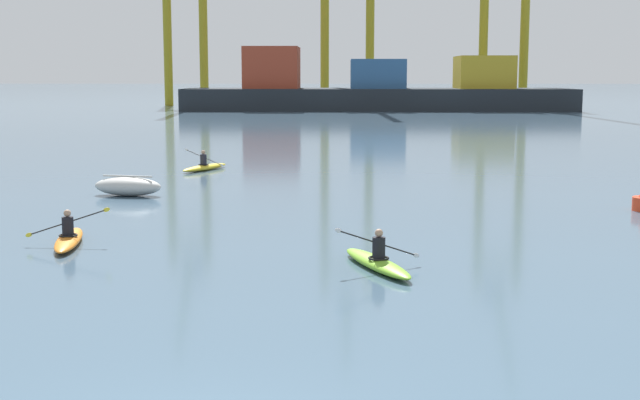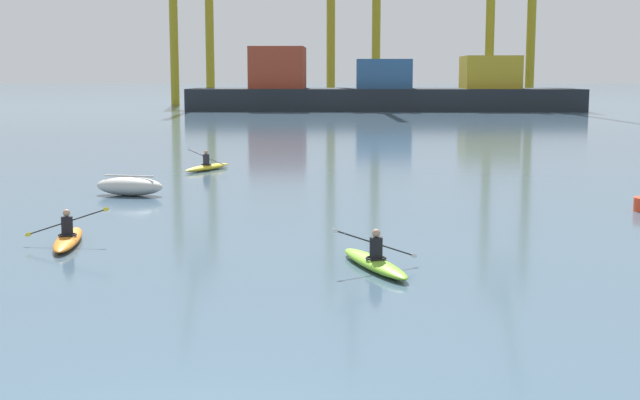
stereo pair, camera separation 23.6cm
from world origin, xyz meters
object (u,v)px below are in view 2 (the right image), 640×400
Objects in this scene: kayak_yellow at (207,166)px; capsized_dinghy at (129,186)px; container_barge at (380,90)px; kayak_orange at (68,238)px; kayak_lime at (374,262)px.

capsized_dinghy is at bearing -99.78° from kayak_yellow.
kayak_yellow is at bearing 80.22° from capsized_dinghy.
kayak_orange is (-11.20, -86.86, -2.29)m from container_barge.
capsized_dinghy is 0.80× the size of kayak_orange.
container_barge is at bearing 82.65° from kayak_orange.
kayak_orange is 17.94m from kayak_yellow.
container_barge reaches higher than kayak_yellow.
capsized_dinghy is 0.82× the size of kayak_lime.
kayak_lime reaches higher than capsized_dinghy.
kayak_lime is at bearing -53.71° from capsized_dinghy.
capsized_dinghy is at bearing 94.47° from kayak_orange.
container_barge reaches higher than kayak_orange.
kayak_lime is 0.98× the size of kayak_orange.
kayak_orange is at bearing -92.43° from kayak_yellow.
container_barge is at bearing 81.25° from capsized_dinghy.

